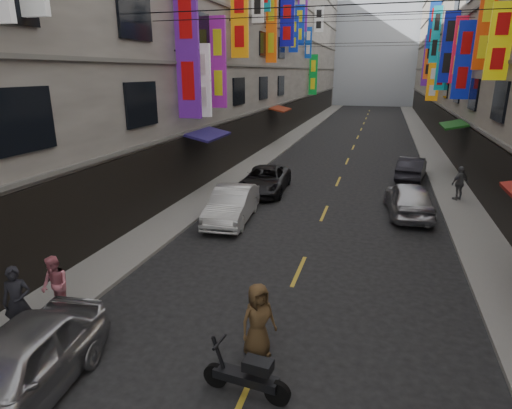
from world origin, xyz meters
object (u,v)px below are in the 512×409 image
Objects in this scene: car_left_near at (15,370)px; pedestrian_lnear at (17,302)px; pedestrian_lfar at (55,286)px; car_right_far at (412,168)px; car_left_mid at (232,205)px; pedestrian_crossing at (258,320)px; car_left_far at (265,180)px; scooter_far_right at (405,195)px; car_right_mid at (409,199)px; pedestrian_rfar at (460,183)px; scooter_crossing at (247,376)px.

car_left_near is 2.31m from pedestrian_lnear.
car_left_near is 3.06m from pedestrian_lfar.
car_left_mid is at bearing 60.96° from car_right_far.
car_left_far is at bearing 58.67° from pedestrian_crossing.
scooter_far_right is at bearing -5.50° from car_left_far.
car_right_mid reaches higher than scooter_far_right.
scooter_far_right is 2.74m from pedestrian_rfar.
car_left_far is at bearing 19.76° from scooter_crossing.
scooter_crossing is 1.05× the size of pedestrian_crossing.
car_right_mid is (6.98, -1.91, 0.10)m from car_left_far.
pedestrian_lnear is (-9.55, -19.11, 0.32)m from car_right_far.
scooter_far_right is 1.03× the size of pedestrian_lnear.
car_left_mid is 0.93× the size of car_left_far.
car_right_mid is at bearing -9.63° from scooter_crossing.
scooter_crossing is 0.41× the size of car_right_mid.
scooter_crossing is 16.29m from pedestrian_rfar.
pedestrian_rfar is (9.94, 16.60, 0.19)m from car_left_near.
car_right_mid is 1.10× the size of car_right_far.
pedestrian_lnear is (-1.55, 1.70, 0.23)m from car_left_near.
pedestrian_lfar is at bearing 71.14° from car_right_far.
car_left_near is at bearing -97.07° from car_left_mid.
pedestrian_lnear reaches higher than car_left_near.
car_right_mid is (7.13, 2.87, 0.03)m from car_left_mid.
pedestrian_lfar reaches higher than car_right_mid.
car_left_near is (-4.06, -1.41, 0.31)m from scooter_crossing.
scooter_far_right is 16.51m from pedestrian_lnear.
car_left_near is 1.02× the size of car_left_mid.
pedestrian_crossing reaches higher than car_right_far.
scooter_far_right is 1.08× the size of pedestrian_rfar.
scooter_far_right is 0.40× the size of car_left_near.
car_left_far is at bearing 102.90° from pedestrian_lfar.
scooter_far_right is 1.14× the size of pedestrian_lfar.
pedestrian_lnear is (-5.62, 0.28, 0.54)m from scooter_crossing.
pedestrian_lfar is 17.92m from pedestrian_rfar.
car_left_mid is 7.69m from car_right_mid.
pedestrian_lnear is 1.11× the size of pedestrian_lfar.
car_right_far is 20.39m from pedestrian_lfar.
scooter_crossing is 4.31m from car_left_near.
scooter_far_right is (3.41, 14.09, 0.00)m from scooter_crossing.
scooter_far_right is 8.42m from car_left_mid.
pedestrian_rfar reaches higher than car_left_mid.
pedestrian_rfar is (2.41, 2.77, 0.19)m from car_right_mid.
pedestrian_lnear is at bearing 72.03° from car_right_far.
pedestrian_rfar is at bearing -136.43° from car_right_mid.
pedestrian_crossing is at bearing -71.96° from car_left_mid.
pedestrian_rfar reaches higher than car_right_far.
car_left_near is at bearing 77.57° from car_right_far.
pedestrian_lfar is 0.95× the size of pedestrian_rfar.
scooter_crossing is at bearing 12.96° from car_left_near.
car_right_far is 4.65m from pedestrian_rfar.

